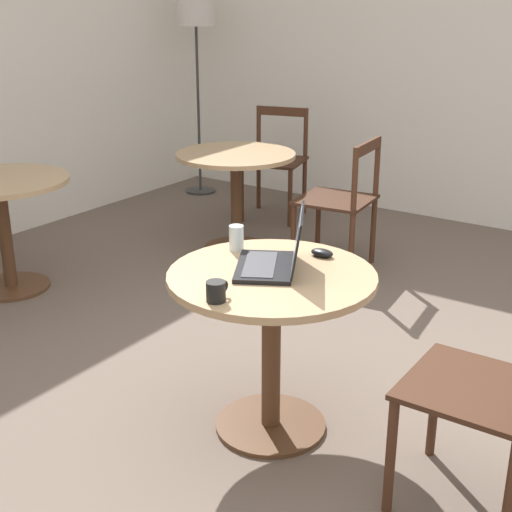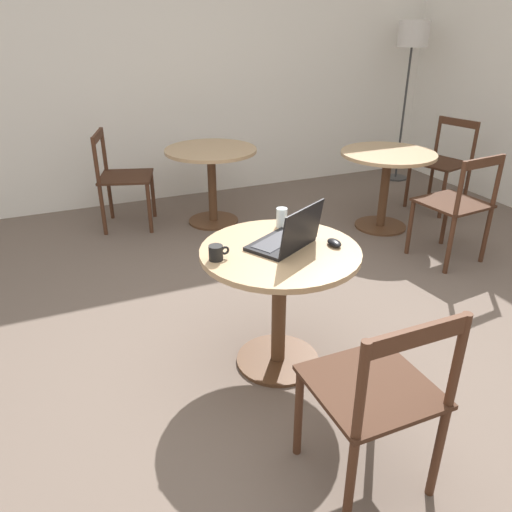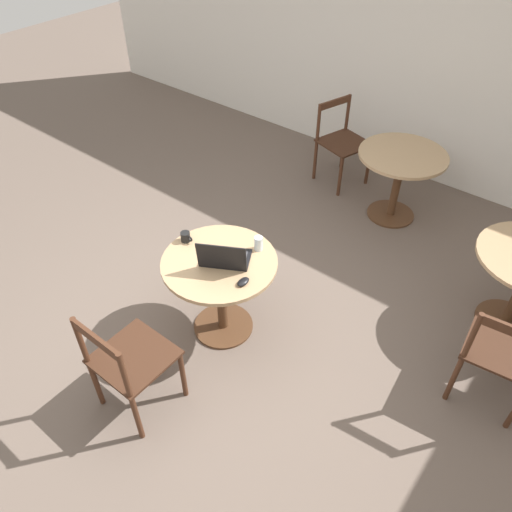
{
  "view_description": "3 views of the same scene",
  "coord_description": "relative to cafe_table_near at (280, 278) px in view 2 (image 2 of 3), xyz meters",
  "views": [
    {
      "loc": [
        -2.27,
        -1.26,
        1.73
      ],
      "look_at": [
        0.06,
        0.33,
        0.69
      ],
      "focal_mm": 50.0,
      "sensor_mm": 36.0,
      "label": 1
    },
    {
      "loc": [
        -1.12,
        -1.91,
        1.78
      ],
      "look_at": [
        -0.13,
        0.4,
        0.56
      ],
      "focal_mm": 35.0,
      "sensor_mm": 36.0,
      "label": 2
    },
    {
      "loc": [
        1.72,
        -1.73,
        3.05
      ],
      "look_at": [
        -0.02,
        0.48,
        0.56
      ],
      "focal_mm": 35.0,
      "sensor_mm": 36.0,
      "label": 3
    }
  ],
  "objects": [
    {
      "name": "ground_plane",
      "position": [
        0.1,
        -0.15,
        -0.54
      ],
      "size": [
        16.0,
        16.0,
        0.0
      ],
      "primitive_type": "plane",
      "color": "#66564C"
    },
    {
      "name": "wall_back",
      "position": [
        0.1,
        3.08,
        0.81
      ],
      "size": [
        9.4,
        0.06,
        2.7
      ],
      "color": "white",
      "rests_on": "ground_plane"
    },
    {
      "name": "cafe_table_near",
      "position": [
        0.0,
        0.0,
        0.0
      ],
      "size": [
        0.83,
        0.83,
        0.7
      ],
      "color": "#51331E",
      "rests_on": "ground_plane"
    },
    {
      "name": "cafe_table_mid",
      "position": [
        1.74,
        1.44,
        0.0
      ],
      "size": [
        0.83,
        0.83,
        0.7
      ],
      "color": "#51331E",
      "rests_on": "ground_plane"
    },
    {
      "name": "cafe_table_far",
      "position": [
        0.36,
        2.17,
        0.0
      ],
      "size": [
        0.83,
        0.83,
        0.7
      ],
      "color": "#51331E",
      "rests_on": "ground_plane"
    },
    {
      "name": "chair_near_front",
      "position": [
        -0.0,
        -0.88,
        -0.08
      ],
      "size": [
        0.46,
        0.46,
        0.87
      ],
      "color": "#472819",
      "rests_on": "ground_plane"
    },
    {
      "name": "chair_mid_right",
      "position": [
        2.6,
        1.66,
        -0.08
      ],
      "size": [
        0.56,
        0.56,
        0.87
      ],
      "color": "#472819",
      "rests_on": "ground_plane"
    },
    {
      "name": "chair_mid_front",
      "position": [
        1.83,
        0.65,
        -0.08
      ],
      "size": [
        0.5,
        0.5,
        0.87
      ],
      "color": "#472819",
      "rests_on": "ground_plane"
    },
    {
      "name": "chair_far_left",
      "position": [
        -0.42,
        2.41,
        -0.08
      ],
      "size": [
        0.57,
        0.57,
        0.87
      ],
      "color": "#472819",
      "rests_on": "ground_plane"
    },
    {
      "name": "floor_lamp",
      "position": [
        2.84,
        2.64,
        0.97
      ],
      "size": [
        0.33,
        0.33,
        1.74
      ],
      "color": "#333333",
      "rests_on": "ground_plane"
    },
    {
      "name": "laptop",
      "position": [
        0.04,
        0.01,
        0.21
      ],
      "size": [
        0.42,
        0.39,
        0.24
      ],
      "color": "black",
      "rests_on": "cafe_table_near"
    },
    {
      "name": "mouse",
      "position": [
        0.28,
        -0.07,
        0.18
      ],
      "size": [
        0.06,
        0.1,
        0.03
      ],
      "color": "black",
      "rests_on": "cafe_table_near"
    },
    {
      "name": "mug",
      "position": [
        -0.34,
        0.02,
        0.2
      ],
      "size": [
        0.1,
        0.07,
        0.08
      ],
      "color": "black",
      "rests_on": "cafe_table_near"
    },
    {
      "name": "drinking_glass",
      "position": [
        0.14,
        0.27,
        0.22
      ],
      "size": [
        0.06,
        0.06,
        0.11
      ],
      "color": "silver",
      "rests_on": "cafe_table_near"
    }
  ]
}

